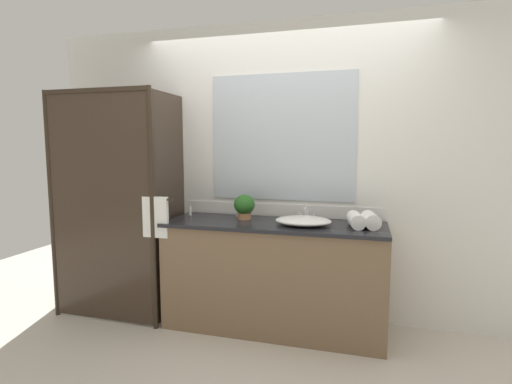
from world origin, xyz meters
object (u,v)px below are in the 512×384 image
sink_basin (303,221)px  faucet (307,216)px  potted_plant (244,206)px  rolled_towel_middle (356,220)px  amenity_bottle_conditioner (238,211)px  amenity_bottle_body_wash (190,210)px  rolled_towel_near_edge (371,220)px

sink_basin → faucet: size_ratio=2.64×
potted_plant → rolled_towel_middle: size_ratio=0.83×
potted_plant → rolled_towel_middle: bearing=-5.8°
potted_plant → amenity_bottle_conditioner: 0.16m
sink_basin → amenity_bottle_conditioner: (-0.62, 0.23, 0.01)m
amenity_bottle_conditioner → potted_plant: bearing=-48.5°
amenity_bottle_conditioner → amenity_bottle_body_wash: amenity_bottle_conditioner is taller
potted_plant → amenity_bottle_conditioner: potted_plant is taller
sink_basin → amenity_bottle_conditioner: size_ratio=4.53×
faucet → amenity_bottle_conditioner: faucet is taller
amenity_bottle_conditioner → rolled_towel_middle: size_ratio=0.39×
amenity_bottle_body_wash → rolled_towel_middle: bearing=-5.7°
potted_plant → sink_basin: bearing=-12.7°
amenity_bottle_conditioner → rolled_towel_near_edge: bearing=-9.7°
potted_plant → amenity_bottle_body_wash: 0.54m
amenity_bottle_body_wash → rolled_towel_middle: 1.47m
rolled_towel_near_edge → amenity_bottle_body_wash: bearing=175.0°
sink_basin → rolled_towel_middle: (0.40, 0.02, 0.02)m
faucet → rolled_towel_middle: faucet is taller
sink_basin → rolled_towel_middle: bearing=3.5°
faucet → amenity_bottle_body_wash: bearing=-179.0°
faucet → rolled_towel_near_edge: 0.54m
sink_basin → rolled_towel_near_edge: bearing=3.5°
faucet → sink_basin: bearing=-90.0°
faucet → rolled_towel_middle: size_ratio=0.67×
potted_plant → amenity_bottle_conditioner: bearing=131.5°
potted_plant → rolled_towel_near_edge: bearing=-4.8°
sink_basin → amenity_bottle_conditioner: amenity_bottle_conditioner is taller
sink_basin → rolled_towel_middle: size_ratio=1.75×
potted_plant → rolled_towel_middle: potted_plant is taller
amenity_bottle_body_wash → rolled_towel_middle: (1.46, -0.14, 0.01)m
amenity_bottle_conditioner → sink_basin: bearing=-20.0°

